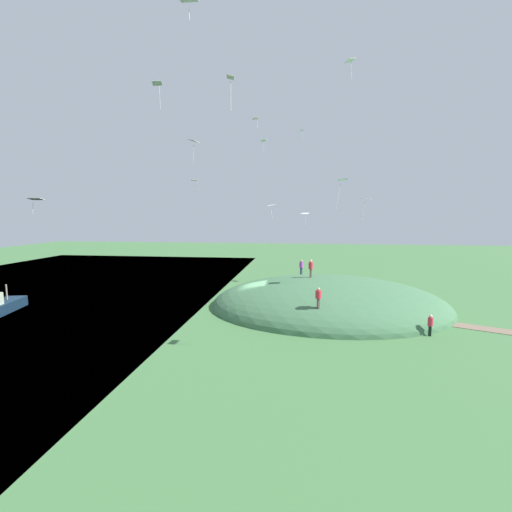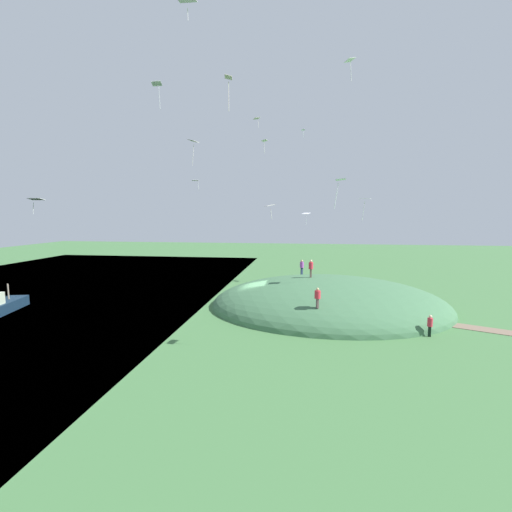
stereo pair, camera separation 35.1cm
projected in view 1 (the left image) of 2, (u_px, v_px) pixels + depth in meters
ground_plane at (254, 306)px, 35.57m from camera, size 160.00×160.00×0.00m
lake_water at (7, 300)px, 39.07m from camera, size 45.07×80.00×0.40m
grass_hill at (327, 307)px, 35.37m from camera, size 23.27×19.15×5.78m
person_with_child at (311, 266)px, 35.61m from camera, size 0.55×0.55×1.79m
person_on_hilltop at (318, 295)px, 27.88m from camera, size 0.61×0.61×1.64m
person_watching_kites at (301, 265)px, 40.81m from camera, size 0.62×0.62×1.73m
person_near_shore at (430, 322)px, 26.62m from camera, size 0.44×0.44×1.68m
kite_0 at (365, 200)px, 31.83m from camera, size 1.14×0.94×2.05m
kite_1 at (193, 142)px, 30.28m from camera, size 0.87×1.10×2.11m
kite_2 at (256, 119)px, 47.21m from camera, size 1.11×1.28×1.29m
kite_3 at (195, 181)px, 40.75m from camera, size 0.87×0.80×1.15m
kite_4 at (231, 81)px, 21.22m from camera, size 0.56×0.71×1.95m
kite_5 at (36, 199)px, 26.52m from camera, size 1.06×0.79×1.18m
kite_6 at (342, 181)px, 21.91m from camera, size 0.74×0.94×1.84m
kite_7 at (302, 131)px, 48.04m from camera, size 0.52×0.68×1.24m
kite_8 at (157, 84)px, 28.58m from camera, size 1.01×1.24×2.07m
kite_9 at (305, 214)px, 46.16m from camera, size 1.25×1.16×1.59m
kite_10 at (189, 0)px, 22.51m from camera, size 1.19×0.84×1.19m
kite_11 at (350, 62)px, 28.56m from camera, size 0.89×1.03×1.78m
kite_12 at (264, 141)px, 42.20m from camera, size 0.76×0.96×1.60m
kite_13 at (270, 206)px, 31.97m from camera, size 1.08×1.28×1.36m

